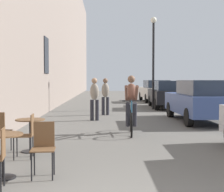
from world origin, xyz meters
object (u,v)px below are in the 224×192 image
at_px(street_lamp, 153,51).
at_px(parked_car_third, 168,94).
at_px(cyclist_on_bicycle, 131,106).
at_px(cafe_chair_mid_toward_wall, 27,133).
at_px(pedestrian_near, 94,97).
at_px(cafe_chair_near_toward_wall, 44,145).
at_px(cafe_table_near, 3,146).
at_px(parked_car_fourth, 155,91).
at_px(cafe_table_mid, 30,128).
at_px(parked_car_second, 201,100).
at_px(pedestrian_mid, 105,94).

bearing_deg(street_lamp, parked_car_third, 40.51).
xyz_separation_m(cyclist_on_bicycle, parked_car_third, (2.77, 8.75, -0.02)).
bearing_deg(parked_car_third, cafe_chair_mid_toward_wall, -113.45).
bearing_deg(pedestrian_near, parked_car_third, 54.83).
xyz_separation_m(pedestrian_near, street_lamp, (2.99, 4.78, 2.18)).
bearing_deg(cafe_chair_near_toward_wall, cafe_table_near, -173.19).
xyz_separation_m(cafe_chair_mid_toward_wall, parked_car_third, (5.12, 11.80, 0.28)).
height_order(street_lamp, parked_car_fourth, street_lamp).
xyz_separation_m(cafe_table_mid, parked_car_fourth, (5.30, 16.61, 0.28)).
bearing_deg(pedestrian_near, parked_car_fourth, 69.80).
bearing_deg(parked_car_third, pedestrian_near, -125.17).
height_order(cafe_table_near, cafe_chair_near_toward_wall, cafe_chair_near_toward_wall).
xyz_separation_m(cafe_table_near, parked_car_third, (5.19, 13.15, 0.27)).
relative_size(cyclist_on_bicycle, parked_car_second, 0.40).
xyz_separation_m(pedestrian_near, parked_car_second, (4.04, -0.46, -0.12)).
distance_m(cafe_chair_near_toward_wall, parked_car_fourth, 19.08).
xyz_separation_m(cafe_table_mid, pedestrian_near, (1.24, 5.58, 0.41)).
distance_m(cyclist_on_bicycle, parked_car_third, 9.18).
xyz_separation_m(cafe_chair_mid_toward_wall, cyclist_on_bicycle, (2.34, 3.04, 0.29)).
distance_m(cafe_table_near, pedestrian_near, 7.66).
xyz_separation_m(cafe_table_mid, parked_car_third, (5.19, 11.18, 0.27)).
bearing_deg(cafe_chair_mid_toward_wall, street_lamp, 69.25).
relative_size(cafe_table_mid, parked_car_second, 0.16).
relative_size(cafe_table_mid, street_lamp, 0.15).
distance_m(cafe_chair_near_toward_wall, parked_car_second, 8.41).
bearing_deg(pedestrian_near, cafe_chair_near_toward_wall, -94.67).
distance_m(street_lamp, parked_car_second, 5.82).
bearing_deg(parked_car_second, street_lamp, 101.28).
height_order(cafe_table_near, cafe_chair_mid_toward_wall, cafe_chair_mid_toward_wall).
relative_size(cafe_table_near, street_lamp, 0.15).
bearing_deg(cafe_table_mid, cyclist_on_bicycle, 45.12).
distance_m(cafe_table_mid, pedestrian_mid, 7.76).
bearing_deg(cafe_table_near, cafe_chair_mid_toward_wall, 86.75).
distance_m(pedestrian_near, parked_car_second, 4.06).
bearing_deg(cafe_table_mid, street_lamp, 67.77).
relative_size(street_lamp, parked_car_second, 1.10).
bearing_deg(cafe_chair_mid_toward_wall, parked_car_third, 66.55).
height_order(pedestrian_near, parked_car_second, pedestrian_near).
relative_size(cafe_table_mid, parked_car_fourth, 0.16).
relative_size(cafe_table_mid, cyclist_on_bicycle, 0.41).
distance_m(cafe_table_near, street_lamp, 13.29).
relative_size(cafe_chair_near_toward_wall, pedestrian_near, 0.54).
relative_size(pedestrian_near, parked_car_second, 0.37).
bearing_deg(cyclist_on_bicycle, parked_car_second, 43.23).
height_order(parked_car_third, parked_car_fourth, parked_car_fourth).
distance_m(pedestrian_near, pedestrian_mid, 2.04).
bearing_deg(cafe_table_near, street_lamp, 71.04).
bearing_deg(pedestrian_near, cyclist_on_bicycle, -69.55).
height_order(cafe_table_mid, parked_car_fourth, parked_car_fourth).
relative_size(street_lamp, parked_car_fourth, 1.11).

